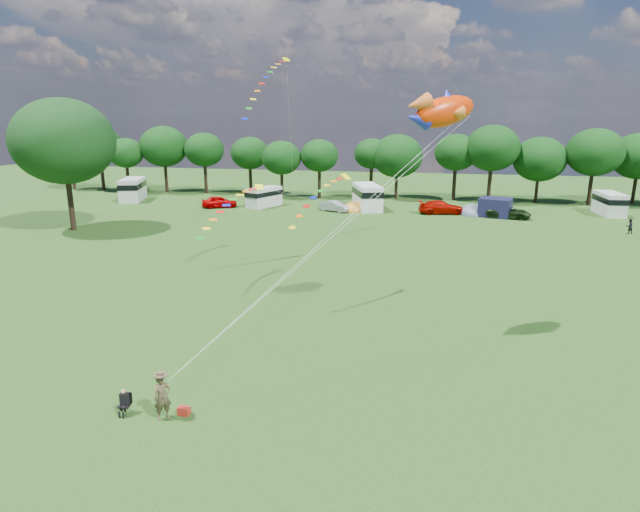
% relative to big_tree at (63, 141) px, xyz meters
% --- Properties ---
extents(ground_plane, '(180.00, 180.00, 0.00)m').
position_rel_big_tree_xyz_m(ground_plane, '(30.00, -28.00, -9.02)').
color(ground_plane, black).
rests_on(ground_plane, ground).
extents(tree_line, '(102.98, 10.98, 10.27)m').
position_rel_big_tree_xyz_m(tree_line, '(35.30, 26.99, -2.67)').
color(tree_line, black).
rests_on(tree_line, ground).
extents(big_tree, '(10.00, 10.00, 13.28)m').
position_rel_big_tree_xyz_m(big_tree, '(0.00, 0.00, 0.00)').
color(big_tree, black).
rests_on(big_tree, ground).
extents(car_a, '(4.88, 3.48, 1.51)m').
position_rel_big_tree_xyz_m(car_a, '(9.92, 15.64, -8.26)').
color(car_a, '#B20002').
rests_on(car_a, ground).
extents(car_b, '(3.95, 2.76, 1.31)m').
position_rel_big_tree_xyz_m(car_b, '(24.87, 15.71, -8.36)').
color(car_b, gray).
rests_on(car_b, ground).
extents(car_c, '(5.54, 3.09, 1.57)m').
position_rel_big_tree_xyz_m(car_c, '(37.74, 16.66, -8.23)').
color(car_c, '#990900').
rests_on(car_c, ground).
extents(car_d, '(5.45, 3.29, 1.39)m').
position_rel_big_tree_xyz_m(car_d, '(45.27, 15.36, -8.32)').
color(car_d, black).
rests_on(car_d, ground).
extents(campervan_a, '(4.35, 6.66, 3.02)m').
position_rel_big_tree_xyz_m(campervan_a, '(-4.01, 18.96, -7.40)').
color(campervan_a, silver).
rests_on(campervan_a, ground).
extents(campervan_b, '(4.04, 5.45, 2.46)m').
position_rel_big_tree_xyz_m(campervan_b, '(15.31, 17.52, -7.70)').
color(campervan_b, silver).
rests_on(campervan_b, ground).
extents(campervan_c, '(4.59, 6.85, 3.10)m').
position_rel_big_tree_xyz_m(campervan_c, '(28.62, 18.17, -7.35)').
color(campervan_c, white).
rests_on(campervan_c, ground).
extents(campervan_d, '(2.61, 5.50, 2.63)m').
position_rel_big_tree_xyz_m(campervan_d, '(57.35, 19.95, -7.60)').
color(campervan_d, silver).
rests_on(campervan_d, ground).
extents(tent_orange, '(2.97, 3.25, 2.32)m').
position_rel_big_tree_xyz_m(tent_orange, '(27.22, 16.45, -9.00)').
color(tent_orange, orange).
rests_on(tent_orange, ground).
extents(tent_greyblue, '(3.33, 3.64, 2.48)m').
position_rel_big_tree_xyz_m(tent_greyblue, '(41.46, 16.88, -9.00)').
color(tent_greyblue, slate).
rests_on(tent_greyblue, ground).
extents(awning_navy, '(4.14, 3.70, 2.17)m').
position_rel_big_tree_xyz_m(awning_navy, '(43.86, 16.05, -7.93)').
color(awning_navy, '#161537').
rests_on(awning_navy, ground).
extents(kite_flyer, '(0.82, 0.80, 1.90)m').
position_rel_big_tree_xyz_m(kite_flyer, '(25.83, -31.13, -8.07)').
color(kite_flyer, '#4F3F2A').
rests_on(kite_flyer, ground).
extents(camp_chair, '(0.49, 0.49, 1.11)m').
position_rel_big_tree_xyz_m(camp_chair, '(24.14, -31.08, -8.36)').
color(camp_chair, '#99999E').
rests_on(camp_chair, ground).
extents(kite_bag, '(0.50, 0.36, 0.33)m').
position_rel_big_tree_xyz_m(kite_bag, '(26.49, -30.70, -8.85)').
color(kite_bag, '#AA2417').
rests_on(kite_bag, ground).
extents(fish_kite, '(4.08, 3.41, 2.27)m').
position_rel_big_tree_xyz_m(fish_kite, '(36.14, -20.16, 2.84)').
color(fish_kite, red).
rests_on(fish_kite, ground).
extents(streamer_kite_a, '(3.42, 5.65, 5.79)m').
position_rel_big_tree_xyz_m(streamer_kite_a, '(20.75, 2.38, 5.90)').
color(streamer_kite_a, '#C9CE00').
rests_on(streamer_kite_a, ground).
extents(streamer_kite_b, '(4.39, 4.66, 3.84)m').
position_rel_big_tree_xyz_m(streamer_kite_b, '(20.81, -8.36, -4.19)').
color(streamer_kite_b, '#F4FF17').
rests_on(streamer_kite_b, ground).
extents(streamer_kite_c, '(3.08, 4.99, 2.80)m').
position_rel_big_tree_xyz_m(streamer_kite_c, '(29.56, -16.13, -1.94)').
color(streamer_kite_c, yellow).
rests_on(streamer_kite_c, ground).
extents(walker_a, '(0.86, 0.69, 1.54)m').
position_rel_big_tree_xyz_m(walker_a, '(56.00, 9.01, -8.25)').
color(walker_a, black).
rests_on(walker_a, ground).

